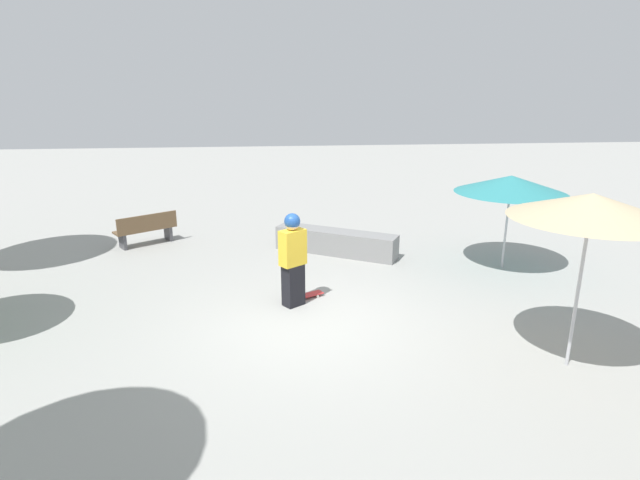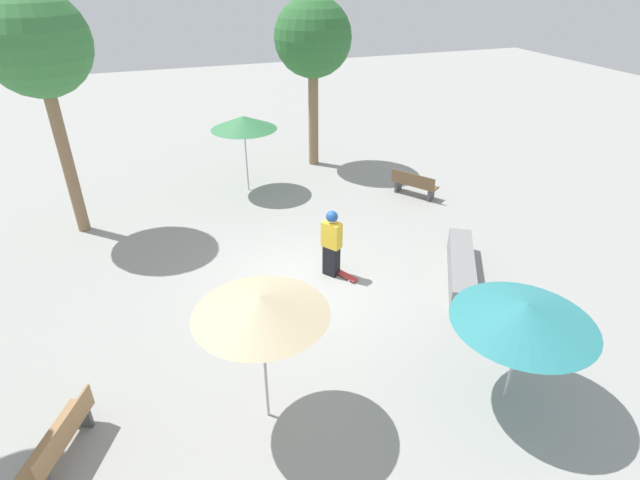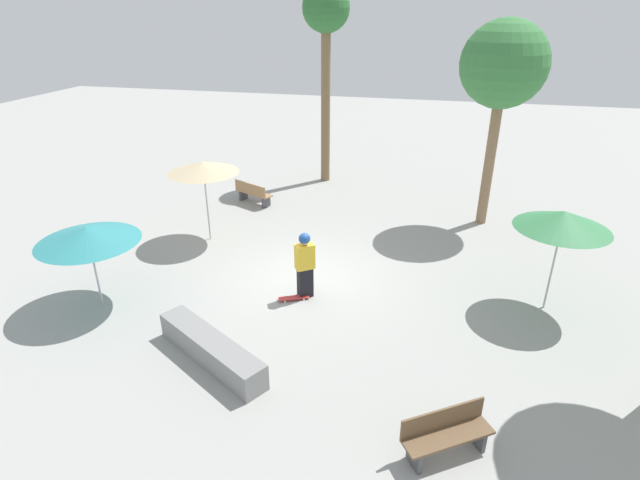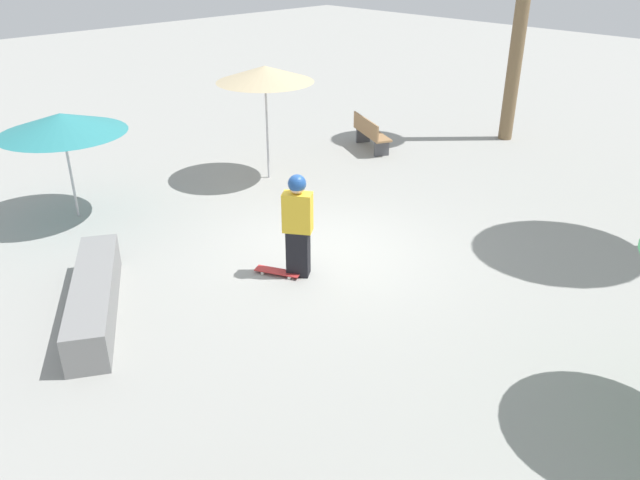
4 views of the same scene
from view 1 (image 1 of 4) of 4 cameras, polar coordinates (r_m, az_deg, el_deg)
name	(u,v)px [view 1 (image 1 of 4)]	position (r m, az deg, el deg)	size (l,w,h in m)	color
ground_plane	(310,325)	(8.90, -1.10, -9.67)	(60.00, 60.00, 0.00)	#9E9E99
skater_main	(293,257)	(9.34, -3.13, -1.92)	(0.49, 0.55, 1.81)	black
skateboard	(305,296)	(9.93, -1.77, -6.41)	(0.53, 0.81, 0.07)	red
concrete_ledge	(336,242)	(12.56, 1.81, -0.24)	(2.10, 2.99, 0.60)	gray
bench_near	(146,229)	(14.02, -19.25, 1.16)	(1.26, 1.57, 0.85)	#47474C
shade_umbrella_teal	(511,184)	(11.95, 20.98, 5.97)	(2.46, 2.46, 2.15)	#B7B7BC
shade_umbrella_tan	(592,206)	(7.75, 28.62, 3.42)	(2.20, 2.20, 2.62)	#B7B7BC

